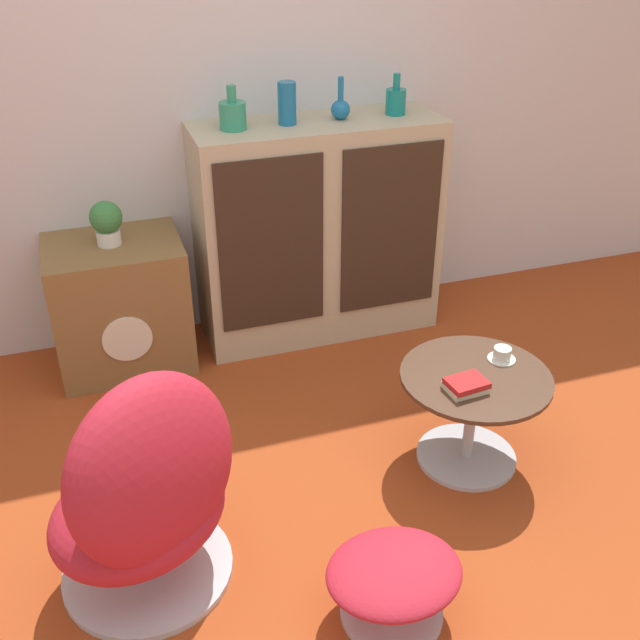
% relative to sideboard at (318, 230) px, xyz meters
% --- Properties ---
extents(ground_plane, '(12.00, 12.00, 0.00)m').
position_rel_sideboard_xyz_m(ground_plane, '(-0.40, -1.47, -0.54)').
color(ground_plane, '#9E3D19').
extents(wall_back, '(6.40, 0.06, 2.60)m').
position_rel_sideboard_xyz_m(wall_back, '(-0.40, 0.24, 0.76)').
color(wall_back, silver).
rests_on(wall_back, ground_plane).
extents(sideboard, '(1.17, 0.43, 1.07)m').
position_rel_sideboard_xyz_m(sideboard, '(0.00, 0.00, 0.00)').
color(sideboard, tan).
rests_on(sideboard, ground_plane).
extents(tv_console, '(0.60, 0.48, 0.62)m').
position_rel_sideboard_xyz_m(tv_console, '(-0.98, -0.02, -0.23)').
color(tv_console, brown).
rests_on(tv_console, ground_plane).
extents(egg_chair, '(0.79, 0.77, 0.82)m').
position_rel_sideboard_xyz_m(egg_chair, '(-1.03, -1.41, -0.16)').
color(egg_chair, '#B7B7BC').
rests_on(egg_chair, ground_plane).
extents(ottoman, '(0.43, 0.36, 0.23)m').
position_rel_sideboard_xyz_m(ottoman, '(-0.35, -1.78, -0.37)').
color(ottoman, '#B7B7BC').
rests_on(ottoman, ground_plane).
extents(coffee_table, '(0.57, 0.57, 0.40)m').
position_rel_sideboard_xyz_m(coffee_table, '(0.23, -1.19, -0.28)').
color(coffee_table, '#B7B7BC').
rests_on(coffee_table, ground_plane).
extents(vase_leftmost, '(0.12, 0.12, 0.19)m').
position_rel_sideboard_xyz_m(vase_leftmost, '(-0.39, 0.00, 0.60)').
color(vase_leftmost, '#2D8E6B').
rests_on(vase_leftmost, sideboard).
extents(vase_inner_left, '(0.08, 0.08, 0.19)m').
position_rel_sideboard_xyz_m(vase_inner_left, '(-0.14, 0.00, 0.63)').
color(vase_inner_left, '#196699').
rests_on(vase_inner_left, sideboard).
extents(vase_inner_right, '(0.09, 0.09, 0.19)m').
position_rel_sideboard_xyz_m(vase_inner_right, '(0.11, 0.00, 0.59)').
color(vase_inner_right, '#196699').
rests_on(vase_inner_right, sideboard).
extents(vase_rightmost, '(0.09, 0.09, 0.19)m').
position_rel_sideboard_xyz_m(vase_rightmost, '(0.38, 0.00, 0.60)').
color(vase_rightmost, '#147A75').
rests_on(vase_rightmost, sideboard).
extents(potted_plant, '(0.14, 0.14, 0.20)m').
position_rel_sideboard_xyz_m(potted_plant, '(-0.98, -0.02, 0.19)').
color(potted_plant, silver).
rests_on(potted_plant, tv_console).
extents(teacup, '(0.11, 0.11, 0.05)m').
position_rel_sideboard_xyz_m(teacup, '(0.37, -1.13, -0.11)').
color(teacup, silver).
rests_on(teacup, coffee_table).
extents(book_stack, '(0.15, 0.12, 0.05)m').
position_rel_sideboard_xyz_m(book_stack, '(0.14, -1.27, -0.11)').
color(book_stack, beige).
rests_on(book_stack, coffee_table).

